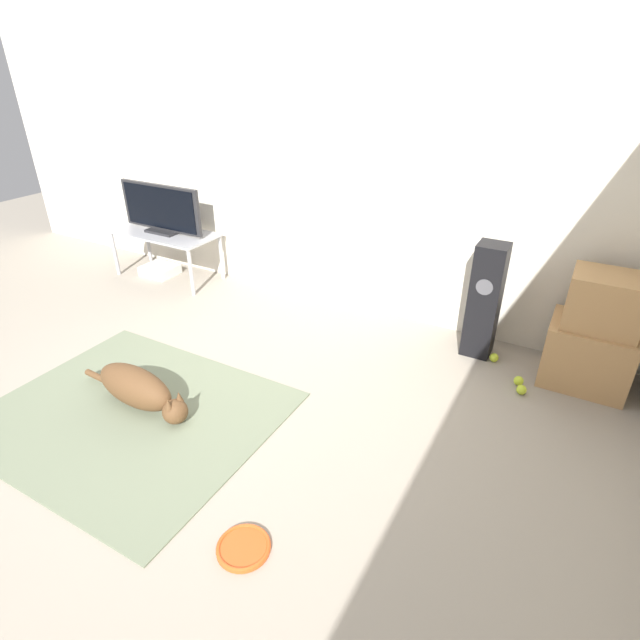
{
  "coord_description": "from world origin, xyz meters",
  "views": [
    {
      "loc": [
        2.0,
        -1.62,
        2.04
      ],
      "look_at": [
        0.56,
        0.95,
        0.45
      ],
      "focal_mm": 28.0,
      "sensor_mm": 36.0,
      "label": 1
    }
  ],
  "objects_px": {
    "cardboard_box_lower": "(588,354)",
    "tv": "(161,209)",
    "dog": "(138,389)",
    "game_console": "(160,270)",
    "floor_speaker": "(485,301)",
    "tennis_ball_loose_on_carpet": "(494,357)",
    "frisbee": "(244,547)",
    "tennis_ball_by_boxes": "(519,381)",
    "cardboard_box_upper": "(606,302)",
    "tv_stand": "(165,237)",
    "tennis_ball_near_speaker": "(521,390)"
  },
  "relations": [
    {
      "from": "cardboard_box_lower",
      "to": "tv",
      "type": "relative_size",
      "value": 0.57
    },
    {
      "from": "dog",
      "to": "game_console",
      "type": "relative_size",
      "value": 2.81
    },
    {
      "from": "floor_speaker",
      "to": "game_console",
      "type": "bearing_deg",
      "value": -178.74
    },
    {
      "from": "tennis_ball_loose_on_carpet",
      "to": "game_console",
      "type": "distance_m",
      "value": 3.38
    },
    {
      "from": "tv",
      "to": "tennis_ball_loose_on_carpet",
      "type": "xyz_separation_m",
      "value": [
        3.25,
        -0.01,
        -0.67
      ]
    },
    {
      "from": "frisbee",
      "to": "tennis_ball_by_boxes",
      "type": "distance_m",
      "value": 2.16
    },
    {
      "from": "cardboard_box_lower",
      "to": "tennis_ball_by_boxes",
      "type": "height_order",
      "value": "cardboard_box_lower"
    },
    {
      "from": "floor_speaker",
      "to": "tennis_ball_loose_on_carpet",
      "type": "distance_m",
      "value": 0.43
    },
    {
      "from": "dog",
      "to": "tv",
      "type": "xyz_separation_m",
      "value": [
        -1.37,
        1.68,
        0.56
      ]
    },
    {
      "from": "floor_speaker",
      "to": "tennis_ball_by_boxes",
      "type": "relative_size",
      "value": 13.17
    },
    {
      "from": "cardboard_box_lower",
      "to": "cardboard_box_upper",
      "type": "xyz_separation_m",
      "value": [
        0.01,
        -0.01,
        0.4
      ]
    },
    {
      "from": "tennis_ball_by_boxes",
      "to": "tennis_ball_loose_on_carpet",
      "type": "xyz_separation_m",
      "value": [
        -0.21,
        0.22,
        0.0
      ]
    },
    {
      "from": "tv",
      "to": "cardboard_box_upper",
      "type": "bearing_deg",
      "value": 0.26
    },
    {
      "from": "dog",
      "to": "frisbee",
      "type": "bearing_deg",
      "value": -23.53
    },
    {
      "from": "tv_stand",
      "to": "tv",
      "type": "height_order",
      "value": "tv"
    },
    {
      "from": "tv_stand",
      "to": "tennis_ball_by_boxes",
      "type": "height_order",
      "value": "tv_stand"
    },
    {
      "from": "tennis_ball_by_boxes",
      "to": "tennis_ball_near_speaker",
      "type": "relative_size",
      "value": 1.0
    },
    {
      "from": "tennis_ball_near_speaker",
      "to": "tennis_ball_loose_on_carpet",
      "type": "height_order",
      "value": "same"
    },
    {
      "from": "dog",
      "to": "tennis_ball_loose_on_carpet",
      "type": "distance_m",
      "value": 2.51
    },
    {
      "from": "cardboard_box_lower",
      "to": "dog",
      "type": "bearing_deg",
      "value": -145.36
    },
    {
      "from": "tv_stand",
      "to": "tennis_ball_by_boxes",
      "type": "relative_size",
      "value": 16.27
    },
    {
      "from": "dog",
      "to": "tv_stand",
      "type": "relative_size",
      "value": 0.88
    },
    {
      "from": "tv_stand",
      "to": "game_console",
      "type": "bearing_deg",
      "value": -176.43
    },
    {
      "from": "cardboard_box_upper",
      "to": "game_console",
      "type": "distance_m",
      "value": 4.02
    },
    {
      "from": "floor_speaker",
      "to": "tv",
      "type": "relative_size",
      "value": 0.91
    },
    {
      "from": "cardboard_box_lower",
      "to": "tennis_ball_near_speaker",
      "type": "relative_size",
      "value": 8.16
    },
    {
      "from": "cardboard_box_lower",
      "to": "game_console",
      "type": "height_order",
      "value": "cardboard_box_lower"
    },
    {
      "from": "cardboard_box_lower",
      "to": "tv_stand",
      "type": "distance_m",
      "value": 3.84
    },
    {
      "from": "tv",
      "to": "tennis_ball_by_boxes",
      "type": "relative_size",
      "value": 14.42
    },
    {
      "from": "cardboard_box_upper",
      "to": "floor_speaker",
      "type": "height_order",
      "value": "floor_speaker"
    },
    {
      "from": "frisbee",
      "to": "tennis_ball_loose_on_carpet",
      "type": "xyz_separation_m",
      "value": [
        0.66,
        2.2,
        0.02
      ]
    },
    {
      "from": "tennis_ball_near_speaker",
      "to": "cardboard_box_upper",
      "type": "bearing_deg",
      "value": 45.52
    },
    {
      "from": "tennis_ball_loose_on_carpet",
      "to": "dog",
      "type": "bearing_deg",
      "value": -138.47
    },
    {
      "from": "cardboard_box_upper",
      "to": "tennis_ball_near_speaker",
      "type": "xyz_separation_m",
      "value": [
        -0.35,
        -0.35,
        -0.59
      ]
    },
    {
      "from": "cardboard_box_lower",
      "to": "tv",
      "type": "distance_m",
      "value": 3.86
    },
    {
      "from": "tv",
      "to": "game_console",
      "type": "distance_m",
      "value": 0.67
    },
    {
      "from": "tennis_ball_by_boxes",
      "to": "floor_speaker",
      "type": "bearing_deg",
      "value": 140.72
    },
    {
      "from": "cardboard_box_upper",
      "to": "floor_speaker",
      "type": "distance_m",
      "value": 0.77
    },
    {
      "from": "dog",
      "to": "cardboard_box_lower",
      "type": "bearing_deg",
      "value": 34.64
    },
    {
      "from": "tv",
      "to": "tennis_ball_near_speaker",
      "type": "bearing_deg",
      "value": -5.47
    },
    {
      "from": "frisbee",
      "to": "tv",
      "type": "relative_size",
      "value": 0.27
    },
    {
      "from": "tennis_ball_by_boxes",
      "to": "tv_stand",
      "type": "bearing_deg",
      "value": 176.14
    },
    {
      "from": "dog",
      "to": "cardboard_box_lower",
      "type": "distance_m",
      "value": 3.0
    },
    {
      "from": "dog",
      "to": "tennis_ball_near_speaker",
      "type": "height_order",
      "value": "dog"
    },
    {
      "from": "floor_speaker",
      "to": "tennis_ball_near_speaker",
      "type": "distance_m",
      "value": 0.69
    },
    {
      "from": "game_console",
      "to": "dog",
      "type": "bearing_deg",
      "value": -47.98
    },
    {
      "from": "tennis_ball_near_speaker",
      "to": "dog",
      "type": "bearing_deg",
      "value": -147.73
    },
    {
      "from": "tennis_ball_loose_on_carpet",
      "to": "game_console",
      "type": "xyz_separation_m",
      "value": [
        -3.38,
        0.0,
        0.01
      ]
    },
    {
      "from": "frisbee",
      "to": "tennis_ball_loose_on_carpet",
      "type": "relative_size",
      "value": 3.85
    },
    {
      "from": "cardboard_box_upper",
      "to": "tv",
      "type": "distance_m",
      "value": 3.85
    }
  ]
}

